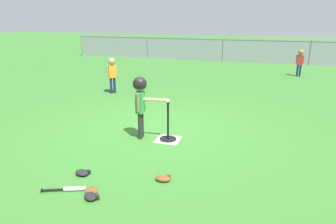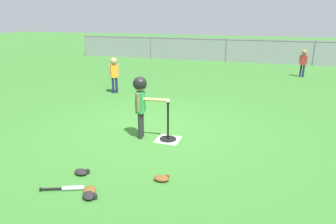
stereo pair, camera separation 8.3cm
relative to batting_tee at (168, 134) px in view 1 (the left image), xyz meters
name	(u,v)px [view 1 (the left image)]	position (x,y,z in m)	size (l,w,h in m)	color
ground_plane	(156,130)	(-0.40, 0.42, -0.12)	(60.00, 60.00, 0.00)	#336B28
home_plate	(168,139)	(0.00, 0.00, -0.11)	(0.44, 0.44, 0.01)	white
batting_tee	(168,134)	(0.00, 0.00, 0.00)	(0.32, 0.32, 0.73)	black
baseball_on_tee	(168,101)	(0.00, 0.00, 0.64)	(0.07, 0.07, 0.07)	white
batter_child	(140,95)	(-0.52, -0.05, 0.73)	(0.64, 0.34, 1.19)	#262626
fielder_deep_center	(300,59)	(2.90, 7.47, 0.54)	(0.29, 0.20, 1.02)	#191E4C
fielder_near_left	(112,71)	(-2.66, 3.00, 0.56)	(0.25, 0.23, 1.06)	#191E4C
spare_bat_silver	(70,189)	(-0.73, -2.10, -0.09)	(0.56, 0.27, 0.06)	silver
glove_by_plate	(91,191)	(-0.42, -2.08, -0.08)	(0.22, 0.26, 0.07)	brown
glove_near_bats	(163,178)	(0.38, -1.47, -0.08)	(0.23, 0.18, 0.07)	brown
glove_tossed_aside	(82,173)	(-0.81, -1.67, -0.08)	(0.26, 0.22, 0.07)	black
glove_outfield_drop	(91,196)	(-0.37, -2.18, -0.08)	(0.27, 0.27, 0.07)	black
outfield_fence	(223,49)	(-0.40, 10.55, 0.50)	(16.06, 0.06, 1.15)	slate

